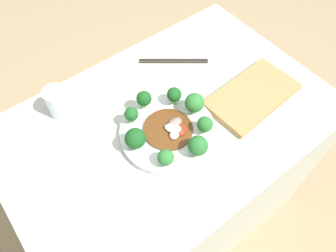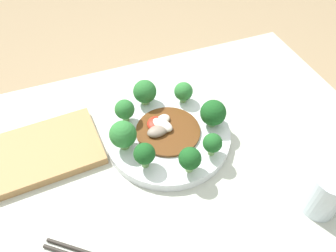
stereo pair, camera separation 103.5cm
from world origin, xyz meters
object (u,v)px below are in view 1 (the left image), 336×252
(broccoli_south, at_px, (198,146))
(stirfry_center, at_px, (171,129))
(broccoli_east, at_px, (194,103))
(chopsticks, at_px, (174,61))
(broccoli_north, at_px, (144,99))
(broccoli_southeast, at_px, (205,124))
(plate, at_px, (168,132))
(broccoli_northwest, at_px, (131,114))
(broccoli_southwest, at_px, (166,157))
(broccoli_northeast, at_px, (174,95))
(drinking_glass, at_px, (58,102))
(cutting_board, at_px, (252,95))
(broccoli_west, at_px, (135,139))

(broccoli_south, relative_size, stirfry_center, 0.44)
(broccoli_east, height_order, chopsticks, broccoli_east)
(broccoli_north, bearing_deg, broccoli_southeast, -65.24)
(plate, height_order, stirfry_center, stirfry_center)
(broccoli_north, relative_size, broccoli_east, 0.88)
(broccoli_northwest, distance_m, chopsticks, 0.30)
(stirfry_center, bearing_deg, broccoli_southeast, -40.47)
(broccoli_southwest, distance_m, broccoli_northeast, 0.21)
(broccoli_southeast, height_order, stirfry_center, broccoli_southeast)
(broccoli_southwest, relative_size, drinking_glass, 0.55)
(broccoli_northwest, bearing_deg, drinking_glass, 129.52)
(cutting_board, bearing_deg, broccoli_north, 151.43)
(broccoli_southwest, distance_m, cutting_board, 0.38)
(broccoli_south, bearing_deg, drinking_glass, 121.29)
(broccoli_southeast, relative_size, broccoli_northwest, 1.07)
(plate, xyz_separation_m, broccoli_northwest, (-0.06, 0.09, 0.05))
(cutting_board, bearing_deg, stirfry_center, 170.84)
(broccoli_east, relative_size, broccoli_northeast, 1.15)
(broccoli_south, relative_size, cutting_board, 0.21)
(stirfry_center, xyz_separation_m, chopsticks, (0.19, 0.23, -0.03))
(stirfry_center, bearing_deg, broccoli_southwest, -135.71)
(broccoli_southeast, height_order, chopsticks, broccoli_southeast)
(plate, distance_m, broccoli_south, 0.12)
(broccoli_south, xyz_separation_m, stirfry_center, (-0.01, 0.10, -0.03))
(drinking_glass, bearing_deg, broccoli_south, -58.71)
(broccoli_north, relative_size, stirfry_center, 0.43)
(drinking_glass, height_order, cutting_board, drinking_glass)
(broccoli_east, relative_size, broccoli_south, 1.09)
(broccoli_northwest, xyz_separation_m, cutting_board, (0.37, -0.14, -0.05))
(broccoli_southeast, xyz_separation_m, broccoli_west, (-0.18, 0.08, 0.00))
(plate, distance_m, broccoli_northeast, 0.11)
(broccoli_northwest, distance_m, stirfry_center, 0.12)
(broccoli_east, height_order, broccoli_south, broccoli_east)
(broccoli_south, relative_size, drinking_glass, 0.66)
(plate, bearing_deg, drinking_glass, 128.30)
(broccoli_northwest, height_order, broccoli_south, broccoli_south)
(stirfry_center, bearing_deg, cutting_board, -9.16)
(broccoli_north, xyz_separation_m, chopsticks, (0.21, 0.12, -0.06))
(chopsticks, bearing_deg, broccoli_southwest, -131.30)
(broccoli_northeast, relative_size, chopsticks, 0.30)
(broccoli_north, height_order, broccoli_northeast, same)
(chopsticks, bearing_deg, stirfry_center, -129.72)
(broccoli_south, height_order, chopsticks, broccoli_south)
(plate, bearing_deg, stirfry_center, -42.83)
(broccoli_north, xyz_separation_m, cutting_board, (0.30, -0.17, -0.05))
(broccoli_west, relative_size, stirfry_center, 0.46)
(broccoli_northeast, xyz_separation_m, broccoli_south, (-0.06, -0.18, -0.00))
(plate, height_order, chopsticks, plate)
(broccoli_southwest, bearing_deg, broccoli_northwest, 87.76)
(broccoli_south, bearing_deg, cutting_board, 11.16)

